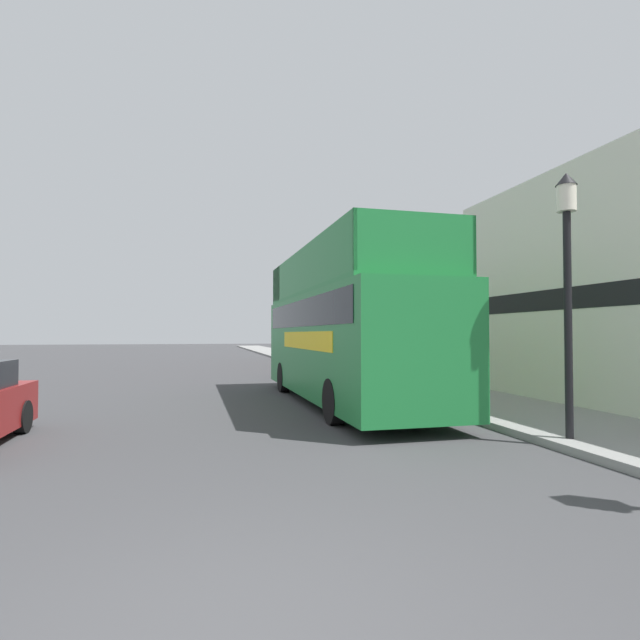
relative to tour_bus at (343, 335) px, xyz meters
The scene contains 7 objects.
ground_plane 11.66m from the tour_bus, 108.71° to the left, with size 144.00×144.00×0.00m, color #3D3D3F.
sidewalk 8.81m from the tour_bus, 66.41° to the left, with size 3.28×108.00×0.14m.
brick_terrace_rear 15.56m from the tour_bus, 58.30° to the left, with size 6.00×20.15×8.28m.
tour_bus is the anchor object (origin of this frame).
parked_car_ahead_of_bus 7.81m from the tour_bus, 84.83° to the left, with size 1.94×4.39×1.37m.
lamp_post_nearest 6.53m from the tour_bus, 69.39° to the right, with size 0.35×0.35×4.54m.
lamp_post_second 3.14m from the tour_bus, 28.81° to the left, with size 0.35×0.35×5.23m.
Camera 1 is at (-0.20, -3.11, 1.91)m, focal length 28.00 mm.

